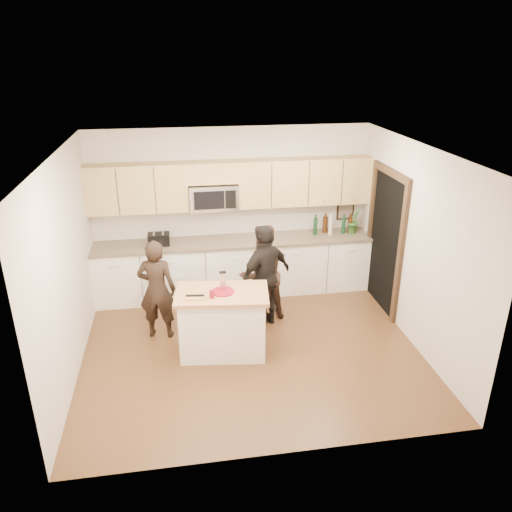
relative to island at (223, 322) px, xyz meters
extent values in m
plane|color=#52311C|center=(0.38, 0.05, -0.45)|extent=(4.50, 4.50, 0.00)
cube|color=beige|center=(0.38, 2.05, 0.90)|extent=(4.50, 0.02, 2.70)
cube|color=beige|center=(0.38, -1.95, 0.90)|extent=(4.50, 0.02, 2.70)
cube|color=beige|center=(-1.87, 0.05, 0.90)|extent=(0.02, 4.00, 2.70)
cube|color=beige|center=(2.63, 0.05, 0.90)|extent=(0.02, 4.00, 2.70)
cube|color=white|center=(0.38, 0.05, 2.25)|extent=(4.50, 4.00, 0.02)
cube|color=white|center=(0.38, 1.74, 0.00)|extent=(4.50, 0.62, 0.90)
cube|color=#74654D|center=(0.38, 1.73, 0.47)|extent=(4.50, 0.66, 0.04)
cube|color=tan|center=(-1.10, 1.89, 1.37)|extent=(1.55, 0.33, 0.75)
cube|color=tan|center=(1.54, 1.89, 1.37)|extent=(2.17, 0.33, 0.75)
cube|color=tan|center=(0.07, 1.89, 1.58)|extent=(0.78, 0.33, 0.33)
cube|color=silver|center=(0.07, 1.85, 1.20)|extent=(0.76, 0.40, 0.40)
cube|color=black|center=(-0.01, 1.65, 1.20)|extent=(0.47, 0.01, 0.29)
cube|color=black|center=(0.32, 1.65, 1.20)|extent=(0.17, 0.01, 0.29)
cube|color=black|center=(2.62, 0.95, 0.60)|extent=(0.02, 1.05, 2.10)
cube|color=#322113|center=(2.60, 0.38, 0.60)|extent=(0.06, 0.10, 2.10)
cube|color=#322113|center=(2.60, 1.53, 0.60)|extent=(0.06, 0.10, 2.10)
cube|color=#322113|center=(2.60, 0.95, 1.70)|extent=(0.06, 1.25, 0.10)
cube|color=black|center=(2.33, 2.04, 0.83)|extent=(0.30, 0.03, 0.38)
cube|color=tan|center=(2.33, 2.02, 0.83)|extent=(0.24, 0.00, 0.32)
cube|color=white|center=(-0.57, 1.43, 0.25)|extent=(0.34, 0.01, 0.48)
cube|color=white|center=(-0.57, 1.72, 0.48)|extent=(0.34, 0.60, 0.01)
cube|color=white|center=(0.00, 0.00, -0.03)|extent=(1.18, 0.78, 0.85)
cube|color=#B18449|center=(0.00, 0.00, 0.42)|extent=(1.28, 0.85, 0.05)
cylinder|color=maroon|center=(0.01, 0.00, 0.45)|extent=(0.29, 0.29, 0.02)
cube|color=silver|center=(0.02, 0.07, 0.57)|extent=(0.07, 0.05, 0.22)
cube|color=black|center=(0.02, 0.07, 0.69)|extent=(0.08, 0.05, 0.02)
cylinder|color=maroon|center=(-0.14, -0.14, 0.50)|extent=(0.06, 0.06, 0.11)
cube|color=#B18449|center=(-0.36, -0.10, 0.46)|extent=(0.26, 0.21, 0.02)
cube|color=black|center=(-0.35, -0.09, 0.47)|extent=(0.23, 0.06, 0.02)
cube|color=silver|center=(-0.38, -0.08, 0.47)|extent=(0.18, 0.04, 0.01)
cube|color=black|center=(-0.82, 1.72, 0.58)|extent=(0.33, 0.22, 0.19)
cube|color=silver|center=(-0.89, 1.72, 0.68)|extent=(0.03, 0.16, 0.00)
cube|color=silver|center=(-0.75, 1.72, 0.68)|extent=(0.03, 0.16, 0.00)
cylinder|color=black|center=(1.74, 1.78, 0.66)|extent=(0.07, 0.07, 0.35)
cylinder|color=#321A09|center=(1.93, 1.86, 0.65)|extent=(0.08, 0.08, 0.33)
cylinder|color=#C0BB97|center=(1.99, 1.75, 0.66)|extent=(0.07, 0.07, 0.36)
cylinder|color=black|center=(2.22, 1.77, 0.65)|extent=(0.07, 0.07, 0.33)
cylinder|color=#321A09|center=(2.33, 1.78, 0.65)|extent=(0.07, 0.07, 0.34)
cylinder|color=#C0BB97|center=(2.43, 1.86, 0.64)|extent=(0.08, 0.08, 0.31)
imported|color=#346629|center=(2.39, 1.77, 0.70)|extent=(0.30, 0.29, 0.43)
imported|color=black|center=(-0.85, 0.56, 0.27)|extent=(0.59, 0.45, 1.46)
imported|color=#332219|center=(0.66, 0.78, 0.30)|extent=(0.91, 0.83, 1.51)
imported|color=black|center=(0.69, 0.63, 0.32)|extent=(0.97, 0.81, 1.55)
camera|label=1|loc=(-0.49, -5.76, 3.38)|focal=35.00mm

